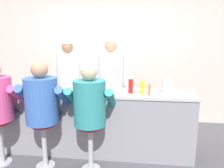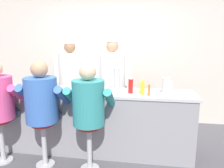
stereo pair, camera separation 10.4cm
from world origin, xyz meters
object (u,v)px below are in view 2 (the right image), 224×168
object	(u,v)px
mustard_bottle_yellow	(142,87)
diner_seated_teal	(89,105)
ketchup_bottle_red	(131,85)
coffee_mug_tan	(58,90)
coffee_mug_blue	(99,92)
cook_in_whites_far	(112,78)
cereal_bowl	(21,86)
diner_seated_blue	(43,102)
cook_in_whites_near	(71,77)
hot_sauce_bottle_orange	(149,90)
cup_stack_steel	(117,79)
water_pitcher_clear	(167,86)
breakfast_plate	(95,90)

from	to	relation	value
mustard_bottle_yellow	diner_seated_teal	distance (m)	0.80
ketchup_bottle_red	coffee_mug_tan	distance (m)	1.06
coffee_mug_blue	cook_in_whites_far	size ratio (longest dim) A/B	0.07
ketchup_bottle_red	cereal_bowl	world-z (taller)	ketchup_bottle_red
cereal_bowl	diner_seated_blue	bearing A→B (deg)	-39.99
ketchup_bottle_red	cook_in_whites_near	xyz separation A→B (m)	(-1.26, 1.03, -0.09)
diner_seated_blue	cook_in_whites_far	bearing A→B (deg)	60.53
coffee_mug_blue	coffee_mug_tan	distance (m)	0.63
hot_sauce_bottle_orange	cup_stack_steel	size ratio (longest dim) A/B	0.47
ketchup_bottle_red	diner_seated_teal	size ratio (longest dim) A/B	0.18
ketchup_bottle_red	cup_stack_steel	bearing A→B (deg)	135.22
coffee_mug_tan	cook_in_whites_far	world-z (taller)	cook_in_whites_far
ketchup_bottle_red	water_pitcher_clear	distance (m)	0.51
mustard_bottle_yellow	cook_in_whites_far	xyz separation A→B (m)	(-0.57, 0.91, -0.05)
diner_seated_blue	cook_in_whites_near	size ratio (longest dim) A/B	0.80
cup_stack_steel	cook_in_whites_near	world-z (taller)	cook_in_whites_near
breakfast_plate	cook_in_whites_near	xyz separation A→B (m)	(-0.72, 0.95, 0.02)
hot_sauce_bottle_orange	coffee_mug_tan	xyz separation A→B (m)	(-1.31, -0.01, -0.03)
cereal_bowl	mustard_bottle_yellow	bearing A→B (deg)	-3.58
cup_stack_steel	cook_in_whites_far	bearing A→B (deg)	104.94
cook_in_whites_near	diner_seated_teal	bearing A→B (deg)	-62.47
coffee_mug_blue	cup_stack_steel	bearing A→B (deg)	65.04
cereal_bowl	cup_stack_steel	xyz separation A→B (m)	(1.52, 0.16, 0.14)
ketchup_bottle_red	water_pitcher_clear	bearing A→B (deg)	4.55
coffee_mug_tan	diner_seated_blue	distance (m)	0.34
diner_seated_blue	diner_seated_teal	world-z (taller)	diner_seated_blue
breakfast_plate	cereal_bowl	size ratio (longest dim) A/B	1.61
mustard_bottle_yellow	hot_sauce_bottle_orange	xyz separation A→B (m)	(0.09, -0.07, -0.03)
mustard_bottle_yellow	coffee_mug_tan	xyz separation A→B (m)	(-1.22, -0.08, -0.06)
ketchup_bottle_red	coffee_mug_blue	world-z (taller)	ketchup_bottle_red
cook_in_whites_far	cereal_bowl	bearing A→B (deg)	-149.55
ketchup_bottle_red	breakfast_plate	world-z (taller)	ketchup_bottle_red
diner_seated_teal	cook_in_whites_near	xyz separation A→B (m)	(-0.76, 1.47, 0.10)
breakfast_plate	cup_stack_steel	size ratio (longest dim) A/B	0.70
hot_sauce_bottle_orange	diner_seated_blue	bearing A→B (deg)	-166.87
ketchup_bottle_red	breakfast_plate	size ratio (longest dim) A/B	1.12
ketchup_bottle_red	water_pitcher_clear	size ratio (longest dim) A/B	1.14
breakfast_plate	diner_seated_blue	world-z (taller)	diner_seated_blue
diner_seated_teal	coffee_mug_blue	bearing A→B (deg)	73.57
hot_sauce_bottle_orange	diner_seated_teal	world-z (taller)	diner_seated_teal
coffee_mug_tan	cook_in_whites_near	size ratio (longest dim) A/B	0.07
cereal_bowl	cook_in_whites_near	xyz separation A→B (m)	(0.49, 0.95, 0.00)
ketchup_bottle_red	diner_seated_blue	xyz separation A→B (m)	(-1.14, -0.44, -0.18)
coffee_mug_tan	cup_stack_steel	xyz separation A→B (m)	(0.82, 0.35, 0.13)
ketchup_bottle_red	cereal_bowl	xyz separation A→B (m)	(-1.75, 0.07, -0.09)
diner_seated_blue	cook_in_whites_near	bearing A→B (deg)	94.80
water_pitcher_clear	cup_stack_steel	size ratio (longest dim) A/B	0.69
ketchup_bottle_red	diner_seated_blue	distance (m)	1.24
coffee_mug_tan	ketchup_bottle_red	bearing A→B (deg)	6.61
ketchup_bottle_red	cup_stack_steel	world-z (taller)	cup_stack_steel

